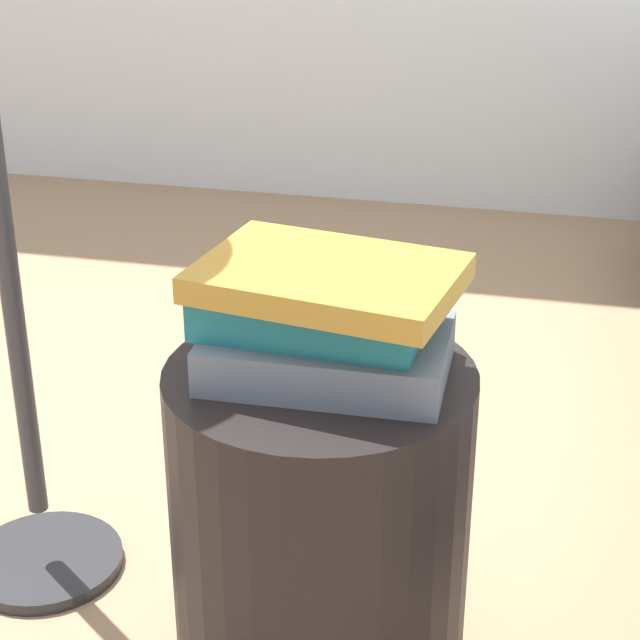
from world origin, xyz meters
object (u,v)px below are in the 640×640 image
at_px(book_slate, 328,352).
at_px(book_teal, 314,307).
at_px(book_ochre, 328,279).
at_px(side_table, 320,534).

height_order(book_slate, book_teal, book_teal).
bearing_deg(book_slate, book_ochre, -82.58).
height_order(side_table, book_ochre, book_ochre).
xyz_separation_m(book_teal, book_ochre, (0.02, -0.01, 0.04)).
height_order(side_table, book_slate, book_slate).
bearing_deg(book_slate, side_table, -160.12).
bearing_deg(side_table, book_slate, 20.77).
height_order(book_slate, book_ochre, book_ochre).
relative_size(side_table, book_ochre, 1.60).
relative_size(book_teal, book_ochre, 0.90).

